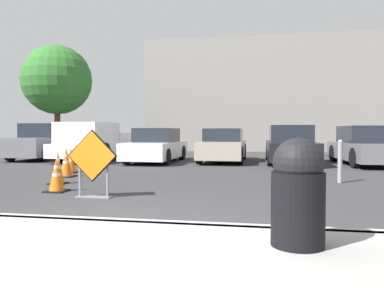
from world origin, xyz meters
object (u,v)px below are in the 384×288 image
at_px(road_closed_sign, 92,162).
at_px(parked_car_third, 223,146).
at_px(trash_bin, 298,191).
at_px(traffic_cone_second, 58,168).
at_px(parked_car_fifth, 365,147).
at_px(pickup_truck, 98,143).
at_px(traffic_cone_fourth, 71,161).
at_px(parked_car_fourth, 290,146).
at_px(parked_car_nearest, 45,143).
at_px(bollard_nearest, 340,160).
at_px(traffic_cone_third, 66,163).
at_px(parked_car_second, 156,146).
at_px(traffic_cone_nearest, 57,175).

xyz_separation_m(road_closed_sign, parked_car_third, (1.66, 8.94, -0.04)).
bearing_deg(trash_bin, traffic_cone_second, 138.83).
bearing_deg(parked_car_fifth, road_closed_sign, 46.32).
bearing_deg(pickup_truck, traffic_cone_fourth, 108.12).
bearing_deg(pickup_truck, parked_car_third, -173.11).
bearing_deg(road_closed_sign, parked_car_fourth, 63.27).
distance_m(parked_car_fifth, trash_bin, 11.79).
xyz_separation_m(parked_car_nearest, bollard_nearest, (11.50, -5.87, -0.18)).
distance_m(traffic_cone_second, parked_car_fourth, 9.24).
relative_size(parked_car_nearest, trash_bin, 3.99).
bearing_deg(bollard_nearest, traffic_cone_third, -179.42).
height_order(parked_car_fourth, parked_car_fifth, parked_car_fourth).
distance_m(traffic_cone_fourth, bollard_nearest, 7.68).
bearing_deg(road_closed_sign, traffic_cone_fourth, 122.73).
xyz_separation_m(parked_car_fourth, trash_bin, (-0.89, -11.49, -0.00)).
distance_m(traffic_cone_third, parked_car_second, 5.47).
bearing_deg(trash_bin, parked_car_third, 98.74).
xyz_separation_m(traffic_cone_second, bollard_nearest, (6.71, 1.39, 0.17)).
height_order(road_closed_sign, traffic_cone_third, road_closed_sign).
bearing_deg(traffic_cone_third, traffic_cone_second, -69.07).
relative_size(traffic_cone_nearest, traffic_cone_third, 0.87).
bearing_deg(traffic_cone_nearest, parked_car_nearest, 122.85).
bearing_deg(parked_car_fifth, parked_car_nearest, -5.73).
bearing_deg(bollard_nearest, road_closed_sign, -149.25).
relative_size(road_closed_sign, traffic_cone_fourth, 1.72).
distance_m(parked_car_third, parked_car_fourth, 2.71).
bearing_deg(road_closed_sign, traffic_cone_third, 126.07).
height_order(traffic_cone_fourth, bollard_nearest, bollard_nearest).
height_order(traffic_cone_third, parked_car_nearest, parked_car_nearest).
distance_m(road_closed_sign, parked_car_nearest, 10.97).
relative_size(traffic_cone_nearest, parked_car_second, 0.16).
relative_size(traffic_cone_nearest, traffic_cone_fourth, 0.94).
height_order(traffic_cone_fourth, parked_car_second, parked_car_second).
relative_size(trash_bin, bollard_nearest, 1.00).
xyz_separation_m(traffic_cone_fourth, parked_car_fourth, (6.91, 4.67, 0.31)).
relative_size(traffic_cone_second, parked_car_nearest, 0.19).
distance_m(traffic_cone_third, trash_bin, 8.07).
height_order(pickup_truck, parked_car_fourth, pickup_truck).
height_order(traffic_cone_second, parked_car_third, parked_car_third).
height_order(parked_car_nearest, parked_car_fifth, parked_car_nearest).
relative_size(traffic_cone_nearest, traffic_cone_second, 0.89).
xyz_separation_m(traffic_cone_second, trash_bin, (5.11, -4.47, 0.29)).
relative_size(parked_car_nearest, pickup_truck, 0.76).
height_order(road_closed_sign, trash_bin, road_closed_sign).
distance_m(parked_car_third, parked_car_fifth, 5.42).
bearing_deg(traffic_cone_third, parked_car_fourth, 41.28).
relative_size(traffic_cone_fourth, parked_car_nearest, 0.18).
xyz_separation_m(traffic_cone_third, bollard_nearest, (7.21, 0.07, 0.16)).
bearing_deg(parked_car_fourth, traffic_cone_second, 49.33).
bearing_deg(pickup_truck, parked_car_nearest, -2.09).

